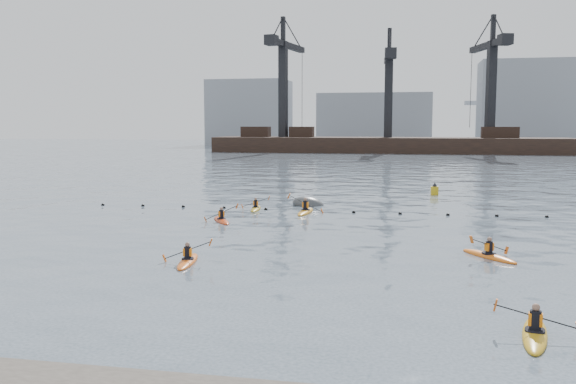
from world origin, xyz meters
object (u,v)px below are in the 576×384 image
kayaker_2 (221,220)px  kayaker_3 (305,211)px  kayaker_1 (535,333)px  nav_buoy (435,190)px  kayaker_4 (489,255)px  kayaker_0 (188,260)px  mooring_buoy (309,205)px  kayaker_5 (256,208)px

kayaker_2 → kayaker_3: 6.29m
kayaker_1 → nav_buoy: bearing=103.0°
kayaker_1 → kayaker_2: (-14.46, 17.41, -0.01)m
kayaker_4 → nav_buoy: 24.04m
kayaker_0 → kayaker_3: kayaker_3 is taller
kayaker_3 → kayaker_0: bearing=-96.2°
kayaker_0 → kayaker_1: bearing=-36.7°
nav_buoy → mooring_buoy: bearing=-136.9°
kayaker_0 → mooring_buoy: kayaker_0 is taller
kayaker_2 → kayaker_3: bearing=16.4°
kayaker_3 → nav_buoy: size_ratio=3.04×
kayaker_1 → kayaker_4: bearing=100.6°
kayaker_2 → kayaker_4: 16.19m
kayaker_0 → kayaker_3: 15.54m
kayaker_0 → kayaker_1: (12.53, -6.62, 0.01)m
kayaker_2 → kayaker_4: (14.48, -7.24, 0.00)m
kayaker_2 → mooring_buoy: bearing=34.3°
kayaker_0 → kayaker_3: (2.40, 15.35, 0.01)m
kayaker_3 → nav_buoy: kayaker_3 is taller
kayaker_0 → kayaker_2: same height
kayaker_2 → kayaker_5: bearing=52.1°
kayaker_0 → kayaker_4: (12.55, 3.56, 0.00)m
mooring_buoy → kayaker_4: bearing=-55.7°
kayaker_0 → kayaker_5: 16.22m
kayaker_5 → mooring_buoy: (3.20, 2.83, -0.09)m
kayaker_0 → kayaker_4: size_ratio=1.07×
kayaker_2 → nav_buoy: bearing=22.0°
kayaker_2 → kayaker_5: kayaker_2 is taller
kayaker_4 → kayaker_1: bearing=53.0°
kayaker_1 → kayaker_4: kayaker_4 is taller
kayaker_2 → kayaker_5: (0.74, 5.39, -0.00)m
kayaker_4 → kayaker_5: 18.66m
kayaker_5 → nav_buoy: size_ratio=2.53×
nav_buoy → kayaker_1: bearing=-87.7°
kayaker_5 → mooring_buoy: kayaker_5 is taller
kayaker_3 → kayaker_4: (10.15, -11.79, -0.01)m
kayaker_5 → mooring_buoy: bearing=34.4°
kayaker_0 → mooring_buoy: size_ratio=1.32×
kayaker_0 → kayaker_3: size_ratio=0.89×
kayaker_4 → kayaker_2: bearing=-63.4°
mooring_buoy → kayaker_5: bearing=-138.5°
nav_buoy → kayaker_0: bearing=-112.0°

